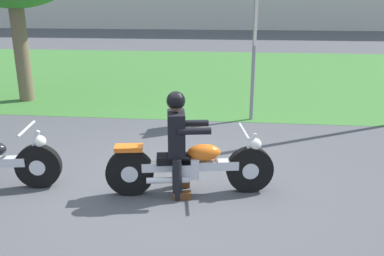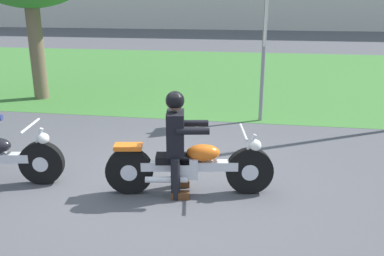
% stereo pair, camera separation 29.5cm
% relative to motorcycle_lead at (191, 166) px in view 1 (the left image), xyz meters
% --- Properties ---
extents(ground, '(120.00, 120.00, 0.00)m').
position_rel_motorcycle_lead_xyz_m(ground, '(-0.45, 0.20, -0.39)').
color(ground, '#4C4C51').
extents(grass_verge, '(60.00, 12.00, 0.01)m').
position_rel_motorcycle_lead_xyz_m(grass_verge, '(-0.45, 9.39, -0.38)').
color(grass_verge, '#3D7533').
rests_on(grass_verge, ground).
extents(motorcycle_lead, '(2.21, 0.72, 0.87)m').
position_rel_motorcycle_lead_xyz_m(motorcycle_lead, '(0.00, 0.00, 0.00)').
color(motorcycle_lead, black).
rests_on(motorcycle_lead, ground).
extents(rider_lead, '(0.60, 0.52, 1.39)m').
position_rel_motorcycle_lead_xyz_m(rider_lead, '(-0.17, -0.03, 0.43)').
color(rider_lead, black).
rests_on(rider_lead, ground).
extents(sign_banner, '(0.08, 0.60, 2.60)m').
position_rel_motorcycle_lead_xyz_m(sign_banner, '(0.90, 3.64, 1.34)').
color(sign_banner, gray).
rests_on(sign_banner, ground).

